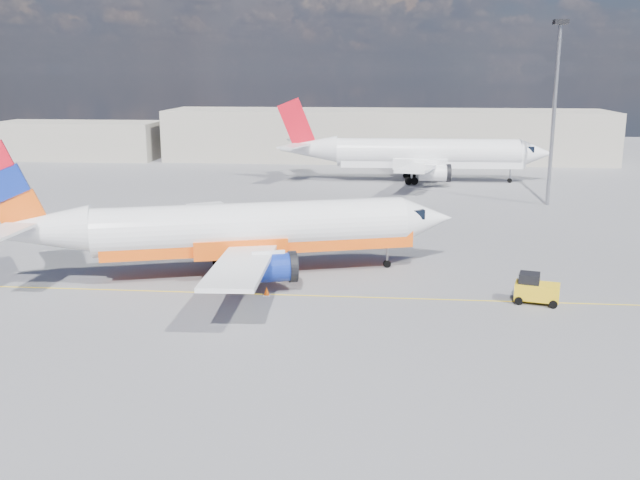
# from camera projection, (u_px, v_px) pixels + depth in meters

# --- Properties ---
(ground) EXTENTS (240.00, 240.00, 0.00)m
(ground) POSITION_uv_depth(u_px,v_px,m) (297.00, 311.00, 43.43)
(ground) COLOR #5A5A5E
(ground) RESTS_ON ground
(taxi_line) EXTENTS (70.00, 0.15, 0.01)m
(taxi_line) POSITION_uv_depth(u_px,v_px,m) (303.00, 295.00, 46.34)
(taxi_line) COLOR yellow
(taxi_line) RESTS_ON ground
(terminal_main) EXTENTS (70.00, 14.00, 8.00)m
(terminal_main) POSITION_uv_depth(u_px,v_px,m) (386.00, 135.00, 114.65)
(terminal_main) COLOR #B1A898
(terminal_main) RESTS_ON ground
(terminal_annex) EXTENTS (26.00, 10.00, 6.00)m
(terminal_annex) POSITION_uv_depth(u_px,v_px,m) (79.00, 140.00, 116.52)
(terminal_annex) COLOR #B1A898
(terminal_annex) RESTS_ON ground
(main_jet) EXTENTS (33.15, 25.23, 10.04)m
(main_jet) POSITION_uv_depth(u_px,v_px,m) (238.00, 230.00, 49.95)
(main_jet) COLOR white
(main_jet) RESTS_ON ground
(second_jet) EXTENTS (35.58, 28.15, 10.79)m
(second_jet) POSITION_uv_depth(u_px,v_px,m) (419.00, 154.00, 92.22)
(second_jet) COLOR white
(second_jet) RESTS_ON ground
(gse_tug) EXTENTS (2.96, 2.24, 1.91)m
(gse_tug) POSITION_uv_depth(u_px,v_px,m) (536.00, 289.00, 44.65)
(gse_tug) COLOR black
(gse_tug) RESTS_ON ground
(traffic_cone) EXTENTS (0.43, 0.43, 0.61)m
(traffic_cone) POSITION_uv_depth(u_px,v_px,m) (267.00, 291.00, 46.25)
(traffic_cone) COLOR white
(traffic_cone) RESTS_ON ground
(floodlight_mast) EXTENTS (1.41, 1.41, 19.27)m
(floodlight_mast) POSITION_uv_depth(u_px,v_px,m) (555.00, 96.00, 74.49)
(floodlight_mast) COLOR gray
(floodlight_mast) RESTS_ON ground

